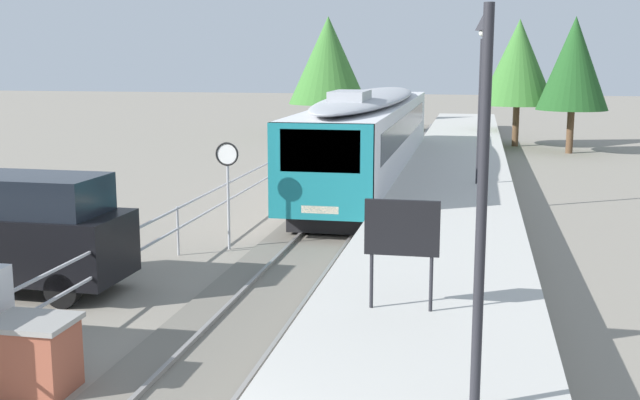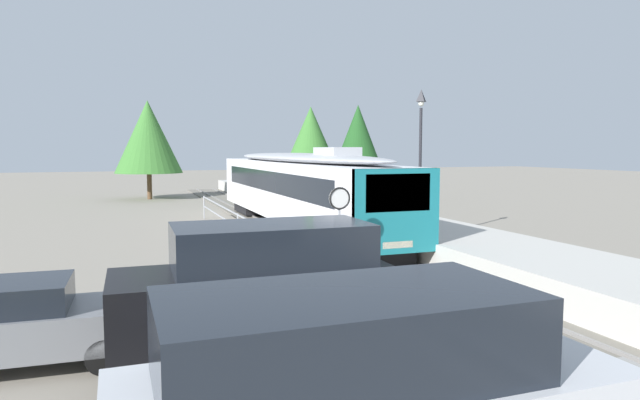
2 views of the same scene
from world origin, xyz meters
The scene contains 12 objects.
ground_plane centered at (-3.00, 22.00, 0.00)m, with size 160.00×160.00×0.00m, color gray.
track_rails centered at (0.00, 22.00, 0.03)m, with size 3.20×60.00×0.14m.
commuter_train centered at (0.00, 23.40, 2.15)m, with size 2.82×19.60×3.74m.
station_platform centered at (3.25, 22.00, 0.45)m, with size 3.90×60.00×0.90m, color #B7B5AD.
platform_lamp_mid_platform centered at (4.06, 19.44, 4.62)m, with size 0.34×0.34×5.35m.
speed_limit_sign centered at (-2.23, 12.83, 2.12)m, with size 0.61×0.10×2.81m.
carpark_fence centered at (-3.30, 12.00, 0.91)m, with size 0.06×36.06×1.25m.
parked_van_black centered at (-5.52, 8.45, 1.29)m, with size 4.94×2.06×2.51m.
parked_hatchback_grey centered at (-9.46, 9.75, 0.79)m, with size 4.06×1.91×1.53m.
tree_behind_carpark centered at (8.75, 36.36, 4.61)m, with size 3.64×3.64×7.00m.
tree_behind_station_far centered at (6.13, 39.22, 4.65)m, with size 4.14×4.14×7.02m.
tree_distant_left centered at (-5.40, 43.57, 4.74)m, with size 5.04×5.04×7.49m.
Camera 2 is at (-7.85, -0.99, 3.81)m, focal length 31.48 mm.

